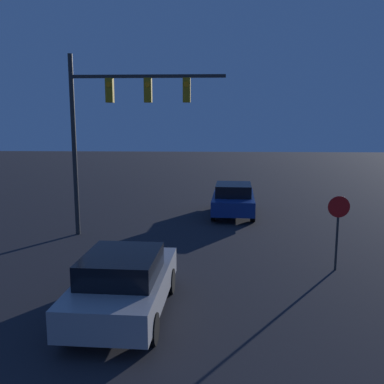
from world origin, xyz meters
The scene contains 4 objects.
car_near centered at (-1.41, 8.51, 0.79)m, with size 2.10×4.38×1.54m.
car_far centered at (1.62, 19.25, 0.79)m, with size 2.15×4.40×1.54m.
traffic_signal_mast centered at (-3.07, 15.50, 4.77)m, with size 5.90×0.30×6.94m.
stop_sign centered at (4.37, 11.80, 1.58)m, with size 0.64×0.07×2.29m.
Camera 1 is at (0.62, -0.81, 4.52)m, focal length 40.00 mm.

